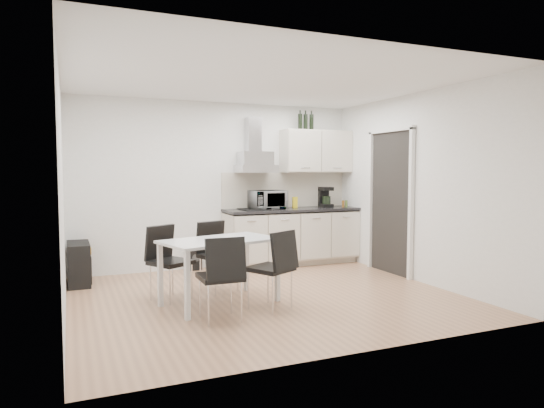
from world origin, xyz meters
The scene contains 15 objects.
ground centered at (0.00, 0.00, 0.00)m, with size 4.50×4.50×0.00m, color tan.
wall_back centered at (0.00, 2.00, 1.30)m, with size 4.50×0.10×2.60m, color white.
wall_front centered at (0.00, -2.00, 1.30)m, with size 4.50×0.10×2.60m, color white.
wall_left centered at (-2.25, 0.00, 1.30)m, with size 0.10×4.00×2.60m, color white.
wall_right centered at (2.25, 0.00, 1.30)m, with size 0.10×4.00×2.60m, color white.
ceiling centered at (0.00, 0.00, 2.60)m, with size 4.50×4.50×0.00m, color white.
doorway centered at (2.21, 0.55, 1.05)m, with size 0.08×1.04×2.10m, color white.
kitchenette centered at (1.19, 1.73, 0.83)m, with size 2.22×0.64×2.52m.
dining_table centered at (-0.61, -0.09, 0.66)m, with size 1.43×1.05×0.75m.
chair_far_left centered at (-1.09, 0.30, 0.44)m, with size 0.44×0.50×0.88m, color black, non-canonical shape.
chair_far_right centered at (-0.45, 0.49, 0.44)m, with size 0.44×0.50×0.88m, color black, non-canonical shape.
chair_near_left centered at (-0.78, -0.69, 0.44)m, with size 0.44×0.50×0.88m, color black, non-canonical shape.
chair_near_right centered at (-0.15, -0.49, 0.44)m, with size 0.44×0.50×0.88m, color black, non-canonical shape.
guitar_amp centered at (-2.09, 1.56, 0.28)m, with size 0.30×0.68×0.57m.
floor_speaker centered at (-0.42, 1.90, 0.16)m, with size 0.19×0.17×0.32m, color black.
Camera 1 is at (-2.19, -5.38, 1.54)m, focal length 32.00 mm.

